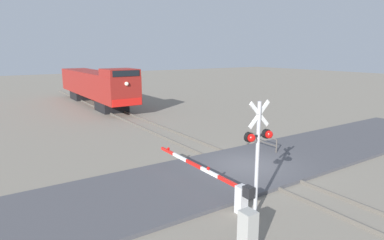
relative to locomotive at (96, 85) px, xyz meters
name	(u,v)px	position (x,y,z in m)	size (l,w,h in m)	color
ground_plane	(247,168)	(0.00, -24.28, -2.21)	(160.00, 160.00, 0.00)	gray
rail_track_left	(236,169)	(-0.72, -24.28, -2.14)	(0.08, 80.00, 0.15)	#59544C
rail_track_right	(257,164)	(0.72, -24.28, -2.14)	(0.08, 80.00, 0.15)	#59544C
road_surface	(247,167)	(0.00, -24.28, -2.14)	(36.00, 5.56, 0.16)	#47474C
locomotive	(96,85)	(0.00, 0.00, 0.00)	(2.91, 18.40, 4.29)	black
crossing_signal	(258,146)	(-3.13, -28.09, 0.43)	(1.18, 0.33, 4.23)	#ADADB2
crossing_gate	(224,185)	(-3.45, -26.68, -1.47)	(0.36, 6.59, 1.18)	silver
utility_cabinet	(248,234)	(-5.04, -29.69, -1.51)	(0.42, 0.45, 1.41)	#999993
guard_railing	(261,140)	(2.88, -22.42, -1.60)	(0.08, 2.52, 0.95)	#4C4742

